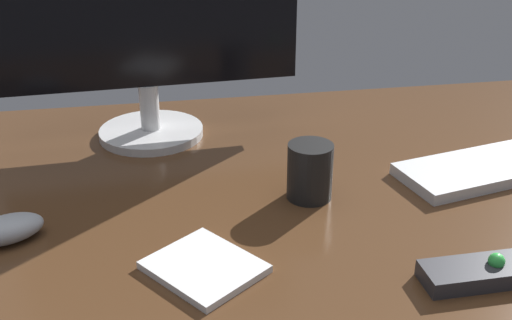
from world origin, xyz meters
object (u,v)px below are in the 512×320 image
(keyboard, at_px, (496,166))
(monitor, at_px, (141,5))
(media_remote, at_px, (480,272))
(notepad, at_px, (204,267))
(computer_mouse, at_px, (7,229))
(coffee_mug, at_px, (310,171))

(keyboard, bearing_deg, monitor, 143.70)
(media_remote, xyz_separation_m, notepad, (-0.35, 0.08, -0.01))
(keyboard, relative_size, notepad, 2.58)
(monitor, bearing_deg, keyboard, -27.29)
(media_remote, height_order, notepad, media_remote)
(keyboard, height_order, computer_mouse, computer_mouse)
(computer_mouse, relative_size, coffee_mug, 1.10)
(keyboard, distance_m, notepad, 0.57)
(media_remote, bearing_deg, notepad, 165.51)
(monitor, xyz_separation_m, keyboard, (0.59, -0.26, -0.25))
(media_remote, bearing_deg, monitor, 125.39)
(notepad, bearing_deg, monitor, 96.90)
(monitor, height_order, computer_mouse, monitor)
(coffee_mug, bearing_deg, notepad, -137.62)
(monitor, bearing_deg, computer_mouse, -124.49)
(monitor, distance_m, notepad, 0.53)
(keyboard, height_order, media_remote, media_remote)
(computer_mouse, height_order, coffee_mug, coffee_mug)
(monitor, relative_size, media_remote, 3.83)
(computer_mouse, xyz_separation_m, media_remote, (0.61, -0.21, -0.01))
(notepad, bearing_deg, media_remote, -13.69)
(monitor, relative_size, notepad, 4.22)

